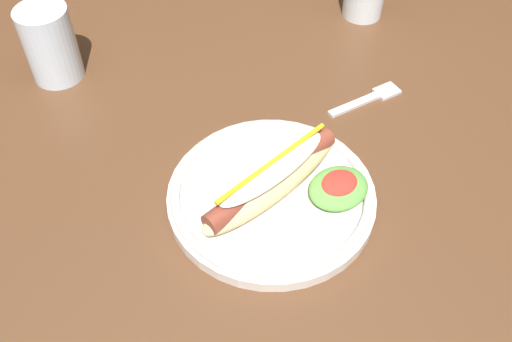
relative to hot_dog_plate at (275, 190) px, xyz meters
The scene contains 5 objects.
ground_plane 0.79m from the hot_dog_plate, 74.55° to the left, with size 8.00×8.00×0.00m, color #3D2D23.
dining_table 0.24m from the hot_dog_plate, 74.55° to the left, with size 1.45×1.04×0.74m.
hot_dog_plate is the anchor object (origin of this frame).
fork 0.24m from the hot_dog_plate, 14.09° to the left, with size 0.12×0.04×0.00m.
water_cup 0.41m from the hot_dog_plate, 103.66° to the left, with size 0.08×0.08×0.11m, color silver.
Camera 1 is at (-0.35, -0.54, 1.29)m, focal length 39.91 mm.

